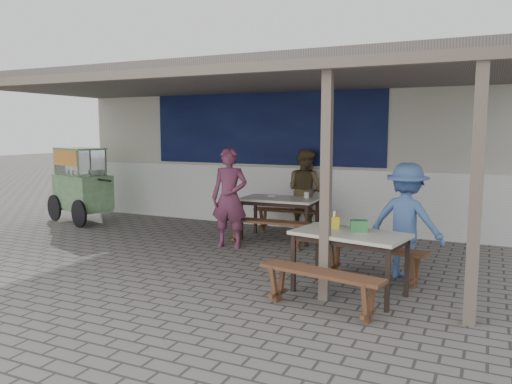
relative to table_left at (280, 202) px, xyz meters
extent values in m
plane|color=#625F59|center=(-0.66, -1.82, -0.67)|extent=(60.00, 60.00, 0.00)
cube|color=#B7B3A4|center=(-0.66, 1.78, 1.08)|extent=(9.00, 1.20, 3.50)
cube|color=white|center=(-0.66, 1.15, -0.07)|extent=(9.00, 0.10, 1.20)
cube|color=#0F1C49|center=(-0.86, 1.17, 1.38)|extent=(5.00, 0.03, 1.60)
cube|color=#5E5651|center=(-0.66, -0.82, 2.08)|extent=(9.00, 4.20, 0.12)
cube|color=#6C5E51|center=(-0.66, -2.87, 1.98)|extent=(9.00, 0.12, 0.12)
cube|color=#6C5E51|center=(3.24, -2.82, 0.68)|extent=(0.12, 0.12, 2.70)
cube|color=#6C5E51|center=(1.69, -2.72, 0.68)|extent=(0.11, 0.11, 2.70)
cube|color=beige|center=(0.00, 0.00, 0.06)|extent=(1.35, 0.82, 0.04)
cube|color=black|center=(0.00, 0.00, 0.00)|extent=(1.25, 0.72, 0.06)
cube|color=black|center=(-0.59, -0.35, -0.32)|extent=(0.05, 0.05, 0.71)
cube|color=black|center=(0.61, -0.30, -0.32)|extent=(0.05, 0.05, 0.71)
cube|color=black|center=(-0.61, 0.30, -0.32)|extent=(0.05, 0.05, 0.71)
cube|color=black|center=(0.59, 0.35, -0.32)|extent=(0.05, 0.05, 0.71)
cube|color=brown|center=(0.03, -0.61, -0.24)|extent=(1.43, 0.34, 0.04)
cube|color=brown|center=(-0.53, -0.64, -0.47)|extent=(0.06, 0.28, 0.41)
cube|color=brown|center=(0.59, -0.59, -0.47)|extent=(0.06, 0.28, 0.41)
cube|color=brown|center=(-0.03, 0.61, -0.24)|extent=(1.43, 0.34, 0.04)
cube|color=brown|center=(-0.59, 0.59, -0.47)|extent=(0.06, 0.28, 0.41)
cube|color=brown|center=(0.53, 0.64, -0.47)|extent=(0.06, 0.28, 0.41)
cube|color=beige|center=(1.90, -2.42, 0.06)|extent=(1.41, 0.96, 0.04)
cube|color=black|center=(1.90, -2.42, 0.00)|extent=(1.29, 0.84, 0.06)
cube|color=black|center=(1.26, -2.61, -0.32)|extent=(0.05, 0.05, 0.71)
cube|color=black|center=(2.42, -2.83, -0.32)|extent=(0.05, 0.05, 0.71)
cube|color=black|center=(1.37, -2.01, -0.32)|extent=(0.05, 0.05, 0.71)
cube|color=black|center=(2.53, -2.23, -0.32)|extent=(0.05, 0.05, 0.71)
cube|color=brown|center=(1.76, -3.12, -0.24)|extent=(1.43, 0.54, 0.04)
cube|color=brown|center=(1.23, -3.01, -0.47)|extent=(0.10, 0.28, 0.41)
cube|color=brown|center=(2.30, -3.22, -0.47)|extent=(0.10, 0.28, 0.41)
cube|color=brown|center=(2.03, -1.72, -0.24)|extent=(1.43, 0.54, 0.04)
cube|color=brown|center=(1.49, -1.62, -0.47)|extent=(0.10, 0.28, 0.41)
cube|color=brown|center=(2.57, -1.83, -0.47)|extent=(0.10, 0.28, 0.41)
cube|color=#76A66F|center=(-4.46, -0.15, -0.02)|extent=(1.50, 1.09, 0.70)
cube|color=#76A66F|center=(-4.46, -0.15, -0.39)|extent=(1.44, 1.04, 0.05)
cylinder|color=black|center=(-5.11, -0.34, -0.39)|extent=(0.55, 0.22, 0.56)
cylinder|color=black|center=(-4.06, -0.69, -0.39)|extent=(0.55, 0.22, 0.56)
cube|color=silver|center=(-4.51, -0.14, 0.61)|extent=(1.24, 0.92, 0.55)
cube|color=#76A66F|center=(-4.51, -0.14, 0.88)|extent=(1.29, 0.97, 0.04)
cube|color=#CB3B2F|center=(-4.61, -0.44, 0.70)|extent=(0.96, 0.33, 0.32)
cylinder|color=black|center=(-3.70, -0.40, 0.28)|extent=(0.68, 0.26, 0.04)
imported|color=#68304A|center=(-0.52, -0.90, 0.16)|extent=(0.67, 0.50, 1.66)
imported|color=brown|center=(0.14, 0.93, 0.12)|extent=(0.93, 0.83, 1.59)
imported|color=#4A6BAB|center=(2.39, -1.44, 0.09)|extent=(1.08, 0.75, 1.52)
cube|color=gold|center=(1.64, -2.22, 0.15)|extent=(0.17, 0.17, 0.14)
cube|color=#387F45|center=(1.97, -2.31, 0.15)|extent=(0.23, 0.19, 0.13)
cylinder|color=silver|center=(0.43, 0.23, 0.13)|extent=(0.09, 0.09, 0.10)
imported|color=white|center=(-0.17, 0.06, 0.10)|extent=(0.22, 0.22, 0.04)
camera|label=1|loc=(3.34, -8.10, 1.27)|focal=35.00mm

